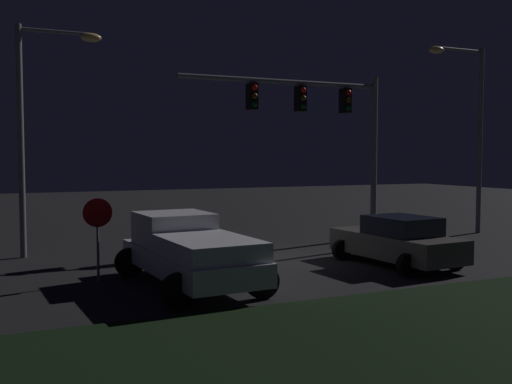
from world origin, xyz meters
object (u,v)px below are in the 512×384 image
at_px(car_sedan, 397,241).
at_px(traffic_signal_gantry, 322,115).
at_px(street_lamp_right, 470,116).
at_px(stop_sign, 98,224).
at_px(pickup_truck, 188,247).
at_px(street_lamp_left, 39,110).

bearing_deg(car_sedan, traffic_signal_gantry, -8.99).
bearing_deg(street_lamp_right, traffic_signal_gantry, 175.72).
distance_m(street_lamp_right, stop_sign, 16.86).
height_order(pickup_truck, traffic_signal_gantry, traffic_signal_gantry).
bearing_deg(traffic_signal_gantry, car_sedan, -94.75).
distance_m(street_lamp_left, stop_sign, 6.00).
xyz_separation_m(pickup_truck, street_lamp_left, (-3.06, 6.25, 3.83)).
distance_m(traffic_signal_gantry, street_lamp_right, 6.97).
relative_size(pickup_truck, street_lamp_left, 0.73).
xyz_separation_m(street_lamp_left, stop_sign, (1.03, -4.93, -3.26)).
distance_m(car_sedan, street_lamp_right, 9.76).
bearing_deg(stop_sign, pickup_truck, -33.15).
height_order(traffic_signal_gantry, street_lamp_left, street_lamp_left).
xyz_separation_m(car_sedan, stop_sign, (-8.74, 1.21, 0.82)).
distance_m(street_lamp_left, street_lamp_right, 17.21).
height_order(pickup_truck, stop_sign, stop_sign).
bearing_deg(street_lamp_left, street_lamp_right, -4.75).
relative_size(car_sedan, street_lamp_right, 0.57).
relative_size(pickup_truck, street_lamp_right, 0.69).
relative_size(traffic_signal_gantry, street_lamp_right, 1.05).
relative_size(car_sedan, traffic_signal_gantry, 0.54).
bearing_deg(traffic_signal_gantry, stop_sign, -156.33).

